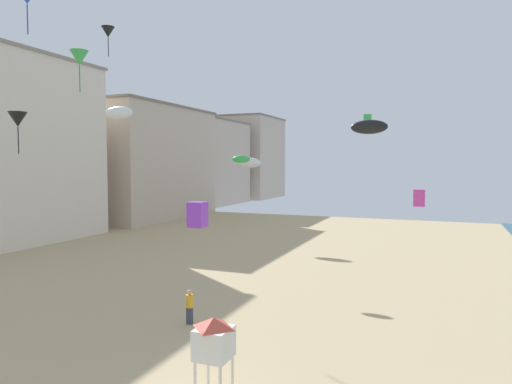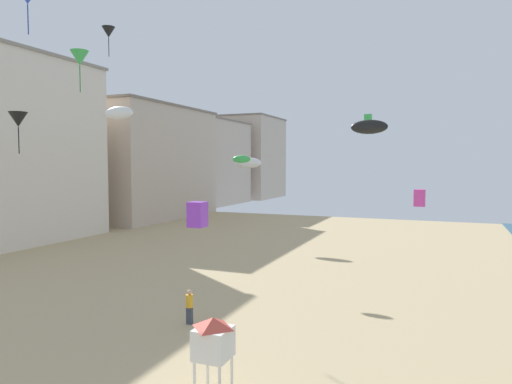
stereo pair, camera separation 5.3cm
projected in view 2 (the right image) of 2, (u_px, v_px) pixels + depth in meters
The scene contains 15 objects.
boardwalk_hotel_mid at pixel (128, 162), 65.79m from camera, with size 17.57×21.57×15.36m.
boardwalk_hotel_far at pixel (203, 163), 86.18m from camera, with size 12.31×17.86×15.39m.
boardwalk_hotel_distant at pixel (243, 158), 103.28m from camera, with size 15.15×16.12×17.62m.
kite_flyer at pixel (189, 305), 21.77m from camera, with size 0.34×0.34×1.64m.
lifeguard_stand at pixel (213, 339), 15.10m from camera, with size 1.10×1.10×2.55m.
kite_green_parafoil at pixel (241, 159), 33.35m from camera, with size 1.40×0.39×0.55m.
kite_black_delta at pixel (18, 119), 27.71m from camera, with size 1.09×1.09×2.49m.
kite_green_box at pixel (368, 120), 38.64m from camera, with size 0.58×0.58×0.91m.
kite_magenta_box_2 at pixel (420, 198), 31.24m from camera, with size 0.73×0.73×1.14m.
kite_black_parafoil at pixel (369, 127), 23.75m from camera, with size 1.87×0.52×0.73m.
kite_green_delta at pixel (80, 58), 26.99m from camera, with size 1.05×1.05×2.39m.
kite_white_parafoil at pixel (119, 113), 28.81m from camera, with size 2.06×0.57×0.80m.
kite_purple_box at pixel (197, 214), 20.80m from camera, with size 0.72×0.72×1.13m.
kite_white_parafoil_2 at pixel (249, 163), 46.42m from camera, with size 2.71×0.75×1.05m.
kite_black_delta_2 at pixel (109, 32), 38.07m from camera, with size 1.06×1.06×2.41m.
Camera 2 is at (13.52, -4.74, 7.53)m, focal length 32.67 mm.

